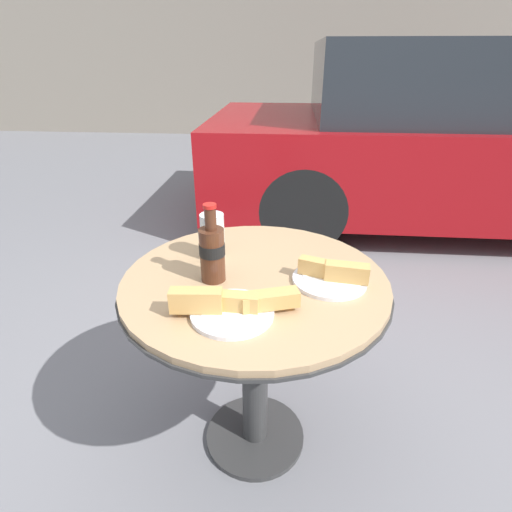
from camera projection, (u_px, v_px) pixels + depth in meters
The scene contains 7 objects.
ground_plane at pixel (255, 437), 1.49m from camera, with size 30.00×30.00×0.00m, color slate.
bistro_table at pixel (255, 317), 1.24m from camera, with size 0.80×0.80×0.69m.
cola_bottle_left at pixel (212, 251), 1.12m from camera, with size 0.07×0.07×0.23m.
drinking_glass at pixel (213, 238), 1.26m from camera, with size 0.08×0.08×0.15m.
lunch_plate_near at pixel (232, 305), 1.00m from camera, with size 0.33×0.21×0.07m.
lunch_plate_far at pixel (332, 276), 1.14m from camera, with size 0.22×0.21×0.06m.
parked_car at pixel (447, 142), 3.24m from camera, with size 3.89×1.75×1.36m.
Camera 1 is at (0.09, -1.02, 1.28)m, focal length 28.00 mm.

